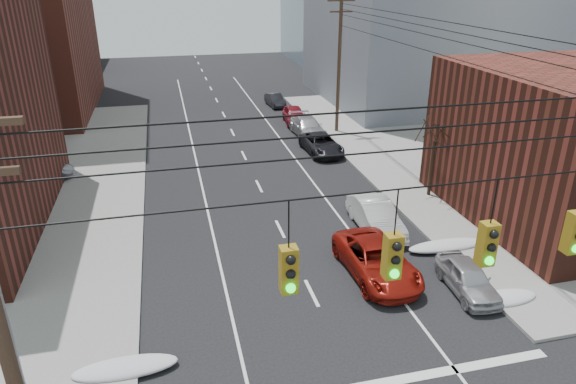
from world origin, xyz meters
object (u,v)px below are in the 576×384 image
parked_car_a (468,278)px  lot_car_b (37,171)px  parked_car_f (275,100)px  lot_car_a (13,185)px  parked_car_c (321,144)px  parked_car_b (375,216)px  parked_car_d (307,127)px  parked_car_e (294,115)px  red_pickup (377,260)px

parked_car_a → lot_car_b: bearing=143.0°
parked_car_f → lot_car_a: 27.05m
parked_car_c → lot_car_a: (-20.21, -3.48, 0.09)m
parked_car_b → parked_car_d: parked_car_b is taller
parked_car_c → parked_car_b: bearing=-96.5°
parked_car_e → parked_car_f: size_ratio=1.18×
parked_car_e → parked_car_f: (-0.33, 6.51, -0.13)m
red_pickup → lot_car_b: bearing=135.4°
parked_car_e → red_pickup: bearing=-90.9°
parked_car_d → parked_car_e: bearing=89.2°
red_pickup → lot_car_b: (-16.76, 15.33, 0.01)m
parked_car_a → lot_car_a: size_ratio=1.01×
parked_car_d → parked_car_a: bearing=-91.2°
parked_car_d → lot_car_b: (-19.46, -5.67, 0.01)m
parked_car_c → lot_car_a: bearing=-172.6°
red_pickup → parked_car_a: (3.23, -2.08, -0.10)m
parked_car_a → parked_car_e: size_ratio=0.88×
parked_car_c → parked_car_f: bearing=88.8°
parked_car_d → parked_car_e: (-0.12, 3.85, -0.01)m
parked_car_b → parked_car_c: 12.53m
parked_car_c → parked_car_d: parked_car_d is taller
parked_car_c → parked_car_f: size_ratio=1.34×
parked_car_b → parked_car_c: parked_car_b is taller
parked_car_a → parked_car_e: 26.94m
parked_car_a → parked_car_b: parked_car_b is taller
parked_car_d → parked_car_f: 10.37m
parked_car_e → lot_car_b: size_ratio=0.99×
parked_car_c → parked_car_f: parked_car_c is taller
parked_car_b → parked_car_e: (0.95, 20.80, -0.05)m
parked_car_c → lot_car_b: parked_car_c is taller
parked_car_a → parked_car_c: size_ratio=0.77×
parked_car_c → lot_car_b: bearing=-178.7°
parked_car_f → lot_car_b: lot_car_b is taller
parked_car_a → parked_car_d: (-0.53, 23.09, 0.10)m
parked_car_c → parked_car_e: parked_car_e is taller
lot_car_a → lot_car_b: lot_car_a is taller
parked_car_c → parked_car_d: size_ratio=0.96×
lot_car_b → parked_car_c: bearing=-93.7°
parked_car_a → parked_car_b: size_ratio=0.79×
parked_car_a → parked_car_c: parked_car_c is taller
parked_car_e → parked_car_b: bearing=-87.5°
parked_car_a → parked_car_e: (-0.65, 26.94, 0.09)m
red_pickup → lot_car_b: red_pickup is taller
parked_car_c → lot_car_b: size_ratio=1.13×
parked_car_c → lot_car_a: size_ratio=1.30×
parked_car_a → parked_car_c: (-0.70, 18.63, 0.04)m
lot_car_b → red_pickup: bearing=-139.7°
lot_car_b → parked_car_b: bearing=-128.8°
parked_car_b → lot_car_b: bearing=149.7°
parked_car_b → parked_car_e: 20.82m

